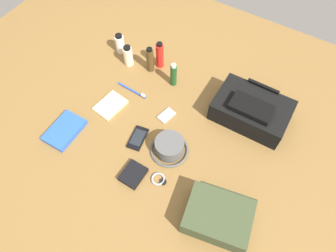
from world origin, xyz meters
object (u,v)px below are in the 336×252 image
sunscreen_spray (160,55)px  bucket_hat (169,147)px  wristwatch (159,179)px  paperback_novel (65,131)px  toothbrush (133,91)px  notepad (110,105)px  toiletry_pouch (218,216)px  cell_phone (138,138)px  backpack (251,110)px  shampoo_bottle (173,75)px  lotion_bottle (128,56)px  wallet (133,174)px  cologne_bottle (150,60)px  media_player (166,116)px  toothpaste_tube (120,44)px

sunscreen_spray → bucket_hat: bearing=-53.2°
sunscreen_spray → wristwatch: 0.68m
paperback_novel → toothbrush: bearing=69.4°
notepad → toiletry_pouch: bearing=-10.3°
paperback_novel → bucket_hat: bearing=20.1°
bucket_hat → cell_phone: (-0.16, -0.02, -0.03)m
backpack → toiletry_pouch: size_ratio=1.24×
shampoo_bottle → lotion_bottle: bearing=-179.3°
wallet → notepad: wallet is taller
wallet → bucket_hat: bearing=69.7°
cologne_bottle → media_player: bearing=-42.8°
backpack → sunscreen_spray: bearing=173.6°
paperback_novel → wristwatch: 0.52m
cologne_bottle → sunscreen_spray: 0.06m
toiletry_pouch → notepad: 0.75m
wristwatch → cell_phone: bearing=147.7°
sunscreen_spray → toothbrush: bearing=-95.0°
toothpaste_tube → cologne_bottle: cologne_bottle is taller
toothpaste_tube → cologne_bottle: (0.22, -0.03, 0.02)m
sunscreen_spray → notepad: 0.38m
lotion_bottle → cell_phone: lotion_bottle is taller
wristwatch → wallet: 0.12m
toothpaste_tube → sunscreen_spray: 0.25m
bucket_hat → lotion_bottle: size_ratio=1.44×
toiletry_pouch → shampoo_bottle: (-0.52, 0.52, 0.02)m
toothbrush → notepad: bearing=-108.4°
paperback_novel → media_player: size_ratio=2.06×
paperback_novel → cell_phone: paperback_novel is taller
lotion_bottle → cell_phone: bearing=-49.9°
toiletry_pouch → cell_phone: bearing=163.5°
backpack → wallet: backpack is taller
toiletry_pouch → sunscreen_spray: 0.88m
toothpaste_tube → notepad: toothpaste_tube is taller
toiletry_pouch → toothpaste_tube: (-0.90, 0.57, 0.01)m
bucket_hat → toothbrush: bearing=149.9°
cologne_bottle → wristwatch: (0.38, -0.52, -0.07)m
lotion_bottle → shampoo_bottle: shampoo_bottle is taller
paperback_novel → notepad: (0.09, 0.24, -0.00)m
cologne_bottle → paperback_novel: (-0.13, -0.55, -0.06)m
media_player → lotion_bottle: bearing=151.9°
lotion_bottle → backpack: bearing=1.2°
paperback_novel → notepad: bearing=68.0°
lotion_bottle → toothpaste_tube: bearing=150.3°
backpack → paperback_novel: 0.90m
cell_phone → media_player: bearing=75.2°
toiletry_pouch → wallet: (-0.40, -0.02, -0.04)m
toothpaste_tube → cell_phone: size_ratio=0.89×
toiletry_pouch → toothbrush: size_ratio=1.62×
paperback_novel → cologne_bottle: bearing=76.5°
bucket_hat → sunscreen_spray: size_ratio=1.11×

